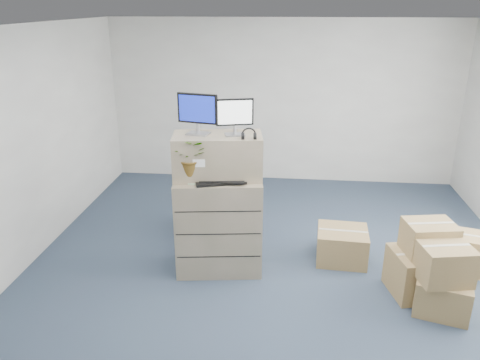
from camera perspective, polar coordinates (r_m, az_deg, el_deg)
name	(u,v)px	position (r m, az deg, el deg)	size (l,w,h in m)	color
ground	(273,286)	(5.48, 4.05, -12.71)	(7.00, 7.00, 0.00)	#263244
wall_back	(283,102)	(8.24, 5.25, 9.40)	(6.00, 0.02, 2.80)	#BCB9B2
filing_cabinet_lower	(219,224)	(5.54, -2.61, -5.38)	(0.99, 0.61, 1.16)	#84795B
filing_cabinet_upper	(218,156)	(5.28, -2.74, 2.95)	(0.99, 0.50, 0.50)	#84795B
monitor_left	(197,112)	(5.18, -5.20, 8.29)	(0.46, 0.22, 0.46)	#99999E
monitor_right	(235,115)	(5.13, -0.64, 7.94)	(0.40, 0.21, 0.41)	#99999E
headphones	(249,135)	(5.04, 1.09, 5.53)	(0.16, 0.16, 0.02)	black
keyboard	(220,181)	(5.18, -2.40, -0.16)	(0.56, 0.23, 0.03)	black
mouse	(243,180)	(5.20, 0.37, 0.01)	(0.12, 0.07, 0.04)	silver
water_bottle	(225,165)	(5.31, -1.85, 1.79)	(0.08, 0.08, 0.28)	gray
phone_dock	(212,172)	(5.37, -3.39, 0.99)	(0.07, 0.06, 0.15)	silver
external_drive	(247,171)	(5.44, 0.90, 1.14)	(0.23, 0.17, 0.07)	black
tissue_box	(246,165)	(5.38, 0.70, 1.87)	(0.27, 0.14, 0.10)	#45AEED
potted_plant	(191,162)	(5.15, -5.94, 2.22)	(0.39, 0.43, 0.41)	#ACCCA4
office_chair	(211,206)	(6.59, -3.57, -3.22)	(0.67, 0.62, 0.69)	slate
cardboard_boxes	(421,261)	(5.68, 21.15, -9.24)	(2.24, 1.55, 0.84)	olive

